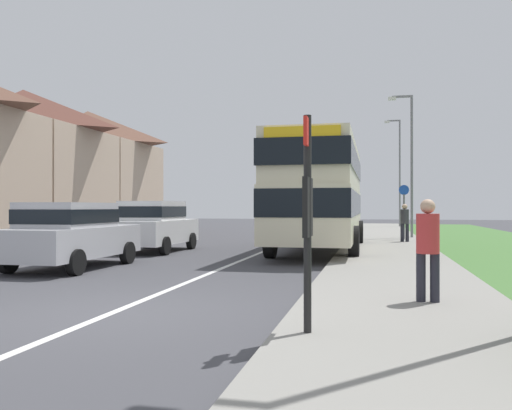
% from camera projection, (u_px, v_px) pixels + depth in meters
% --- Properties ---
extents(ground_plane, '(120.00, 120.00, 0.00)m').
position_uv_depth(ground_plane, '(110.00, 314.00, 7.74)').
color(ground_plane, '#424247').
extents(lane_marking_centre, '(0.14, 60.00, 0.01)m').
position_uv_depth(lane_marking_centre, '(243.00, 260.00, 15.55)').
color(lane_marking_centre, silver).
rests_on(lane_marking_centre, ground_plane).
extents(pavement_near_side, '(3.20, 68.00, 0.12)m').
position_uv_depth(pavement_near_side, '(394.00, 269.00, 12.69)').
color(pavement_near_side, gray).
rests_on(pavement_near_side, ground_plane).
extents(double_decker_bus, '(2.80, 9.93, 3.70)m').
position_uv_depth(double_decker_bus, '(320.00, 190.00, 18.55)').
color(double_decker_bus, beige).
rests_on(double_decker_bus, ground_plane).
extents(parked_car_silver, '(1.95, 4.16, 1.66)m').
position_uv_depth(parked_car_silver, '(71.00, 232.00, 13.38)').
color(parked_car_silver, '#B7B7BC').
rests_on(parked_car_silver, ground_plane).
extents(parked_car_white, '(1.96, 4.08, 1.75)m').
position_uv_depth(parked_car_white, '(154.00, 224.00, 18.42)').
color(parked_car_white, silver).
rests_on(parked_car_white, ground_plane).
extents(pedestrian_at_stop, '(0.34, 0.34, 1.67)m').
position_uv_depth(pedestrian_at_stop, '(428.00, 245.00, 8.03)').
color(pedestrian_at_stop, '#23232D').
rests_on(pedestrian_at_stop, ground_plane).
extents(pedestrian_walking_away, '(0.34, 0.34, 1.67)m').
position_uv_depth(pedestrian_walking_away, '(405.00, 221.00, 21.89)').
color(pedestrian_walking_away, '#23232D').
rests_on(pedestrian_walking_away, ground_plane).
extents(bus_stop_sign, '(0.09, 0.52, 2.60)m').
position_uv_depth(bus_stop_sign, '(308.00, 208.00, 6.09)').
color(bus_stop_sign, black).
rests_on(bus_stop_sign, ground_plane).
extents(cycle_route_sign, '(0.44, 0.08, 2.52)m').
position_uv_depth(cycle_route_sign, '(404.00, 210.00, 23.52)').
color(cycle_route_sign, slate).
rests_on(cycle_route_sign, ground_plane).
extents(street_lamp_mid, '(1.14, 0.20, 6.82)m').
position_uv_depth(street_lamp_mid, '(409.00, 156.00, 25.09)').
color(street_lamp_mid, slate).
rests_on(street_lamp_mid, ground_plane).
extents(street_lamp_far, '(1.14, 0.20, 7.91)m').
position_uv_depth(street_lamp_far, '(398.00, 166.00, 38.92)').
color(street_lamp_far, slate).
rests_on(street_lamp_far, ground_plane).
extents(house_terrace_far_side, '(7.59, 18.74, 7.55)m').
position_uv_depth(house_terrace_far_side, '(23.00, 163.00, 27.23)').
color(house_terrace_far_side, '#C1A88E').
rests_on(house_terrace_far_side, ground_plane).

